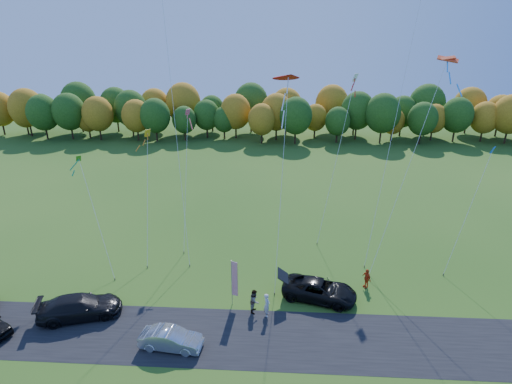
# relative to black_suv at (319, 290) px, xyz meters

# --- Properties ---
(ground) EXTENTS (160.00, 160.00, 0.00)m
(ground) POSITION_rel_black_suv_xyz_m (-5.32, -0.79, -0.81)
(ground) COLOR #264F15
(asphalt_strip) EXTENTS (90.00, 6.00, 0.01)m
(asphalt_strip) POSITION_rel_black_suv_xyz_m (-5.32, -4.79, -0.80)
(asphalt_strip) COLOR black
(asphalt_strip) RESTS_ON ground
(tree_line) EXTENTS (116.00, 12.00, 10.00)m
(tree_line) POSITION_rel_black_suv_xyz_m (-5.32, 54.21, -0.81)
(tree_line) COLOR #1E4711
(tree_line) RESTS_ON ground
(black_suv) EXTENTS (6.32, 4.11, 1.62)m
(black_suv) POSITION_rel_black_suv_xyz_m (0.00, 0.00, 0.00)
(black_suv) COLOR black
(black_suv) RESTS_ON ground
(silver_sedan) EXTENTS (4.31, 1.88, 1.38)m
(silver_sedan) POSITION_rel_black_suv_xyz_m (-10.35, -6.02, -0.12)
(silver_sedan) COLOR #BBBBC0
(silver_sedan) RESTS_ON ground
(dark_truck_a) EXTENTS (6.34, 4.06, 1.71)m
(dark_truck_a) POSITION_rel_black_suv_xyz_m (-17.89, -3.23, 0.05)
(dark_truck_a) COLOR black
(dark_truck_a) RESTS_ON ground
(person_tailgate_a) EXTENTS (0.46, 0.68, 1.85)m
(person_tailgate_a) POSITION_rel_black_suv_xyz_m (-4.08, -2.31, 0.12)
(person_tailgate_a) COLOR silver
(person_tailgate_a) RESTS_ON ground
(person_tailgate_b) EXTENTS (0.83, 1.00, 1.85)m
(person_tailgate_b) POSITION_rel_black_suv_xyz_m (-5.02, -1.87, 0.12)
(person_tailgate_b) COLOR gray
(person_tailgate_b) RESTS_ON ground
(person_east) EXTENTS (0.81, 1.08, 1.70)m
(person_east) POSITION_rel_black_suv_xyz_m (4.03, 1.80, 0.04)
(person_east) COLOR red
(person_east) RESTS_ON ground
(feather_flag) EXTENTS (0.50, 0.20, 3.91)m
(feather_flag) POSITION_rel_black_suv_xyz_m (-6.63, -1.19, 1.58)
(feather_flag) COLOR #999999
(feather_flag) RESTS_ON ground
(kite_delta_blue) EXTENTS (5.41, 12.40, 30.17)m
(kite_delta_blue) POSITION_rel_black_suv_xyz_m (-13.32, 9.92, 13.82)
(kite_delta_blue) COLOR #4C3F33
(kite_delta_blue) RESTS_ON ground
(kite_parafoil_orange) EXTENTS (8.61, 13.97, 31.70)m
(kite_parafoil_orange) POSITION_rel_black_suv_xyz_m (7.89, 11.59, 14.81)
(kite_parafoil_orange) COLOR #4C3F33
(kite_parafoil_orange) RESTS_ON ground
(kite_delta_red) EXTENTS (2.58, 9.17, 17.83)m
(kite_delta_red) POSITION_rel_black_suv_xyz_m (-3.07, 4.80, 8.54)
(kite_delta_red) COLOR #4C3F33
(kite_delta_red) RESTS_ON ground
(kite_parafoil_rainbow) EXTENTS (8.44, 8.05, 18.40)m
(kite_parafoil_rainbow) POSITION_rel_black_suv_xyz_m (7.83, 6.80, 8.20)
(kite_parafoil_rainbow) COLOR #4C3F33
(kite_parafoil_rainbow) RESTS_ON ground
(kite_diamond_yellow) EXTENTS (1.89, 7.87, 11.52)m
(kite_diamond_yellow) POSITION_rel_black_suv_xyz_m (-15.71, 7.36, 4.74)
(kite_diamond_yellow) COLOR #4C3F33
(kite_diamond_yellow) RESTS_ON ground
(kite_diamond_green) EXTENTS (4.32, 4.94, 10.05)m
(kite_diamond_green) POSITION_rel_black_suv_xyz_m (-19.19, 3.85, 4.05)
(kite_diamond_green) COLOR #4C3F33
(kite_diamond_green) RESTS_ON ground
(kite_diamond_white) EXTENTS (4.08, 6.05, 16.65)m
(kite_diamond_white) POSITION_rel_black_suv_xyz_m (2.33, 11.77, 7.25)
(kite_diamond_white) COLOR #4C3F33
(kite_diamond_white) RESTS_ON ground
(kite_diamond_pink) EXTENTS (1.01, 6.44, 13.22)m
(kite_diamond_pink) POSITION_rel_black_suv_xyz_m (-12.47, 9.77, 6.33)
(kite_diamond_pink) COLOR #4C3F33
(kite_diamond_pink) RESTS_ON ground
(kite_diamond_blue_low) EXTENTS (4.16, 3.74, 11.13)m
(kite_diamond_blue_low) POSITION_rel_black_suv_xyz_m (12.98, 5.55, 4.53)
(kite_diamond_blue_low) COLOR #4C3F33
(kite_diamond_blue_low) RESTS_ON ground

